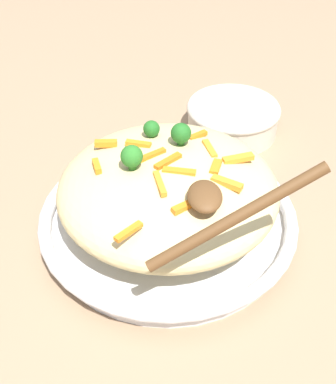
# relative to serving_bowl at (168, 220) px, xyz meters

# --- Properties ---
(ground_plane) EXTENTS (2.40, 2.40, 0.00)m
(ground_plane) POSITION_rel_serving_bowl_xyz_m (0.00, 0.00, -0.02)
(ground_plane) COLOR #9E7F60
(serving_bowl) EXTENTS (0.35, 0.35, 0.04)m
(serving_bowl) POSITION_rel_serving_bowl_xyz_m (0.00, 0.00, 0.00)
(serving_bowl) COLOR silver
(serving_bowl) RESTS_ON ground_plane
(pasta_mound) EXTENTS (0.29, 0.29, 0.08)m
(pasta_mound) POSITION_rel_serving_bowl_xyz_m (0.00, 0.00, 0.06)
(pasta_mound) COLOR #DBC689
(pasta_mound) RESTS_ON serving_bowl
(carrot_piece_0) EXTENTS (0.04, 0.02, 0.01)m
(carrot_piece_0) POSITION_rel_serving_bowl_xyz_m (0.04, -0.01, 0.10)
(carrot_piece_0) COLOR orange
(carrot_piece_0) RESTS_ON pasta_mound
(carrot_piece_1) EXTENTS (0.03, 0.04, 0.01)m
(carrot_piece_1) POSITION_rel_serving_bowl_xyz_m (-0.01, -0.02, 0.10)
(carrot_piece_1) COLOR orange
(carrot_piece_1) RESTS_ON pasta_mound
(carrot_piece_2) EXTENTS (0.02, 0.04, 0.01)m
(carrot_piece_2) POSITION_rel_serving_bowl_xyz_m (0.02, 0.01, 0.10)
(carrot_piece_2) COLOR orange
(carrot_piece_2) RESTS_ON pasta_mound
(carrot_piece_3) EXTENTS (0.01, 0.03, 0.01)m
(carrot_piece_3) POSITION_rel_serving_bowl_xyz_m (-0.05, -0.08, 0.09)
(carrot_piece_3) COLOR orange
(carrot_piece_3) RESTS_ON pasta_mound
(carrot_piece_4) EXTENTS (0.03, 0.04, 0.01)m
(carrot_piece_4) POSITION_rel_serving_bowl_xyz_m (0.00, -0.00, 0.10)
(carrot_piece_4) COLOR orange
(carrot_piece_4) RESTS_ON pasta_mound
(carrot_piece_5) EXTENTS (0.02, 0.03, 0.01)m
(carrot_piece_5) POSITION_rel_serving_bowl_xyz_m (-0.07, 0.04, 0.09)
(carrot_piece_5) COLOR orange
(carrot_piece_5) RESTS_ON pasta_mound
(carrot_piece_6) EXTENTS (0.03, 0.01, 0.01)m
(carrot_piece_6) POSITION_rel_serving_bowl_xyz_m (-0.00, -0.09, 0.09)
(carrot_piece_6) COLOR orange
(carrot_piece_6) RESTS_ON pasta_mound
(carrot_piece_7) EXTENTS (0.03, 0.02, 0.01)m
(carrot_piece_7) POSITION_rel_serving_bowl_xyz_m (0.01, 0.06, 0.10)
(carrot_piece_7) COLOR orange
(carrot_piece_7) RESTS_ON pasta_mound
(carrot_piece_8) EXTENTS (0.03, 0.04, 0.01)m
(carrot_piece_8) POSITION_rel_serving_bowl_xyz_m (0.08, 0.02, 0.09)
(carrot_piece_8) COLOR orange
(carrot_piece_8) RESTS_ON pasta_mound
(carrot_piece_9) EXTENTS (0.02, 0.03, 0.01)m
(carrot_piece_9) POSITION_rel_serving_bowl_xyz_m (-0.04, -0.04, 0.10)
(carrot_piece_9) COLOR orange
(carrot_piece_9) RESTS_ON pasta_mound
(carrot_piece_10) EXTENTS (0.04, 0.02, 0.01)m
(carrot_piece_10) POSITION_rel_serving_bowl_xyz_m (-0.03, 0.06, 0.09)
(carrot_piece_10) COLOR orange
(carrot_piece_10) RESTS_ON pasta_mound
(carrot_piece_11) EXTENTS (0.03, 0.03, 0.01)m
(carrot_piece_11) POSITION_rel_serving_bowl_xyz_m (0.12, -0.04, 0.09)
(carrot_piece_11) COLOR orange
(carrot_piece_11) RESTS_ON pasta_mound
(carrot_piece_12) EXTENTS (0.03, 0.04, 0.01)m
(carrot_piece_12) POSITION_rel_serving_bowl_xyz_m (0.04, 0.07, 0.09)
(carrot_piece_12) COLOR orange
(carrot_piece_12) RESTS_ON pasta_mound
(carrot_piece_13) EXTENTS (0.02, 0.04, 0.01)m
(carrot_piece_13) POSITION_rel_serving_bowl_xyz_m (-0.01, 0.09, 0.09)
(carrot_piece_13) COLOR orange
(carrot_piece_13) RESTS_ON pasta_mound
(broccoli_floret_0) EXTENTS (0.03, 0.03, 0.03)m
(broccoli_floret_0) POSITION_rel_serving_bowl_xyz_m (-0.04, 0.02, 0.11)
(broccoli_floret_0) COLOR #205B1C
(broccoli_floret_0) RESTS_ON pasta_mound
(broccoli_floret_1) EXTENTS (0.02, 0.02, 0.03)m
(broccoli_floret_1) POSITION_rel_serving_bowl_xyz_m (-0.07, -0.02, 0.10)
(broccoli_floret_1) COLOR #205B1C
(broccoli_floret_1) RESTS_ON pasta_mound
(broccoli_floret_2) EXTENTS (0.03, 0.03, 0.03)m
(broccoli_floret_2) POSITION_rel_serving_bowl_xyz_m (0.01, -0.04, 0.11)
(broccoli_floret_2) COLOR #296820
(broccoli_floret_2) RESTS_ON pasta_mound
(serving_spoon) EXTENTS (0.14, 0.18, 0.10)m
(serving_spoon) POSITION_rel_serving_bowl_xyz_m (0.11, 0.05, 0.12)
(serving_spoon) COLOR brown
(serving_spoon) RESTS_ON pasta_mound
(companion_bowl) EXTENTS (0.16, 0.16, 0.05)m
(companion_bowl) POSITION_rel_serving_bowl_xyz_m (-0.25, 0.12, 0.01)
(companion_bowl) COLOR beige
(companion_bowl) RESTS_ON ground_plane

